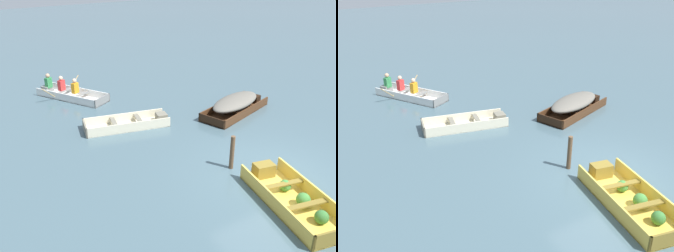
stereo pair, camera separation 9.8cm
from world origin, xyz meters
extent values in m
plane|color=#47606B|center=(0.00, 0.00, 0.00)|extent=(80.00, 80.00, 0.00)
cube|color=#E5BC47|center=(-0.65, -1.19, 0.02)|extent=(1.90, 3.22, 0.04)
cube|color=#E5BC47|center=(-1.22, -1.05, 0.21)|extent=(0.75, 2.95, 0.41)
cube|color=#E5BC47|center=(-0.08, -1.32, 0.21)|extent=(0.75, 2.95, 0.41)
cube|color=olive|center=(-0.34, 0.11, 0.23)|extent=(0.62, 0.48, 0.37)
cube|color=olive|center=(-0.54, -0.75, 0.31)|extent=(1.13, 0.42, 0.04)
cube|color=olive|center=(-0.75, -1.63, 0.31)|extent=(1.13, 0.42, 0.04)
sphere|color=#428438|center=(-0.40, -0.70, 0.19)|extent=(0.30, 0.30, 0.30)
sphere|color=#428438|center=(-0.52, -1.37, 0.21)|extent=(0.34, 0.34, 0.34)
sphere|color=#387533|center=(-0.70, -2.03, 0.20)|extent=(0.32, 0.32, 0.32)
cube|color=beige|center=(-2.03, 5.06, 0.02)|extent=(3.10, 1.61, 0.04)
cube|color=beige|center=(-1.92, 5.49, 0.17)|extent=(2.89, 0.74, 0.35)
cube|color=beige|center=(-2.13, 4.62, 0.17)|extent=(2.89, 0.74, 0.35)
cube|color=gray|center=(-3.44, 5.40, 0.17)|extent=(0.27, 0.93, 0.35)
cube|color=gray|center=(-0.76, 4.76, 0.19)|extent=(0.45, 0.50, 0.31)
cube|color=gray|center=(-1.60, 4.96, 0.26)|extent=(0.35, 0.86, 0.04)
cube|color=gray|center=(-2.46, 5.16, 0.26)|extent=(0.35, 0.86, 0.04)
cube|color=#4C2D19|center=(2.11, 4.00, 0.02)|extent=(3.39, 2.01, 0.04)
cube|color=#4C2D19|center=(1.95, 4.51, 0.16)|extent=(3.08, 0.98, 0.33)
cube|color=#4C2D19|center=(2.26, 3.48, 0.16)|extent=(3.08, 0.98, 0.33)
cube|color=black|center=(0.60, 3.54, 0.16)|extent=(0.38, 1.09, 0.33)
cube|color=black|center=(3.47, 4.41, 0.18)|extent=(0.49, 0.59, 0.29)
cube|color=black|center=(2.57, 4.14, 0.24)|extent=(0.45, 1.03, 0.04)
cube|color=black|center=(1.65, 3.86, 0.24)|extent=(0.45, 1.03, 0.04)
ellipsoid|color=#6B665B|center=(2.11, 4.00, 0.45)|extent=(2.82, 1.79, 0.41)
cube|color=white|center=(-2.64, 8.89, 0.02)|extent=(2.40, 3.27, 0.04)
cube|color=white|center=(-3.04, 8.67, 0.17)|extent=(1.60, 2.82, 0.34)
cube|color=white|center=(-2.25, 9.12, 0.17)|extent=(1.60, 2.82, 0.34)
cube|color=gray|center=(-1.88, 7.52, 0.17)|extent=(0.86, 0.51, 0.34)
cube|color=gray|center=(-3.34, 10.14, 0.18)|extent=(0.55, 0.53, 0.30)
cube|color=gray|center=(-2.88, 9.31, 0.25)|extent=(0.83, 0.56, 0.04)
cube|color=gray|center=(-2.41, 8.48, 0.25)|extent=(0.83, 0.56, 0.04)
cube|color=orange|center=(-2.55, 8.73, 0.49)|extent=(0.33, 0.29, 0.44)
sphere|color=beige|center=(-2.55, 8.73, 0.81)|extent=(0.18, 0.18, 0.18)
cube|color=red|center=(-2.92, 9.38, 0.49)|extent=(0.33, 0.29, 0.44)
sphere|color=beige|center=(-2.92, 9.38, 0.81)|extent=(0.18, 0.18, 0.18)
cube|color=#338C4C|center=(-3.28, 10.04, 0.49)|extent=(0.33, 0.29, 0.44)
sphere|color=tan|center=(-3.28, 10.04, 0.81)|extent=(0.18, 0.18, 0.18)
cylinder|color=tan|center=(-3.60, 9.00, 0.39)|extent=(0.58, 0.35, 0.55)
cylinder|color=tan|center=(-2.24, 9.76, 0.39)|extent=(0.58, 0.35, 0.55)
cylinder|color=brown|center=(-0.77, 0.94, 0.51)|extent=(0.13, 0.13, 1.01)
camera|label=1|loc=(-7.27, -5.88, 5.60)|focal=40.00mm
camera|label=2|loc=(-7.19, -5.93, 5.60)|focal=40.00mm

